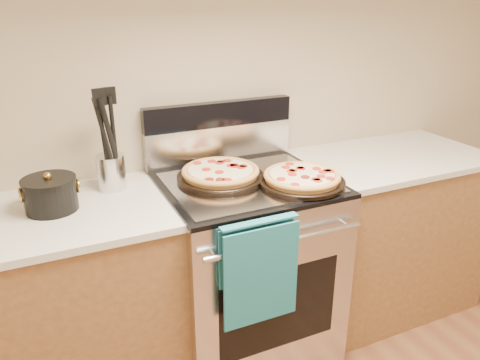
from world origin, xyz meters
name	(u,v)px	position (x,y,z in m)	size (l,w,h in m)	color
wall_back	(215,74)	(0.00, 2.00, 1.35)	(4.00, 4.00, 0.00)	tan
range_body	(246,270)	(0.00, 1.65, 0.45)	(0.76, 0.68, 0.90)	#B7B7BC
oven_window	(279,309)	(0.00, 1.31, 0.45)	(0.56, 0.01, 0.40)	black
cooktop	(246,183)	(0.00, 1.65, 0.91)	(0.76, 0.68, 0.02)	black
backsplash_lower	(220,143)	(0.00, 1.96, 1.01)	(0.76, 0.06, 0.18)	silver
backsplash_upper	(219,114)	(0.00, 1.96, 1.16)	(0.76, 0.06, 0.12)	black
oven_handle	(287,241)	(0.00, 1.27, 0.80)	(0.03, 0.03, 0.70)	silver
dish_towel	(259,270)	(-0.12, 1.27, 0.70)	(0.32, 0.05, 0.42)	#197E70
foil_sheet	(249,182)	(0.00, 1.62, 0.92)	(0.70, 0.55, 0.01)	gray
cabinet_left	(54,316)	(-0.88, 1.68, 0.44)	(1.00, 0.62, 0.88)	brown
countertop_left	(37,219)	(-0.88, 1.68, 0.90)	(1.02, 0.64, 0.03)	beige
cabinet_right	(383,233)	(0.88, 1.68, 0.44)	(1.00, 0.62, 0.88)	brown
countertop_right	(393,158)	(0.88, 1.68, 0.90)	(1.02, 0.64, 0.03)	beige
pepperoni_pizza_back	(221,173)	(-0.10, 1.71, 0.95)	(0.39, 0.39, 0.05)	#C5873C
pepperoni_pizza_front	(302,178)	(0.20, 1.50, 0.95)	(0.38, 0.38, 0.05)	#C5873C
utensil_crock	(111,172)	(-0.56, 1.84, 0.99)	(0.12, 0.12, 0.15)	silver
saucepan	(51,196)	(-0.82, 1.71, 0.97)	(0.20, 0.20, 0.12)	black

